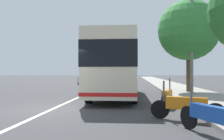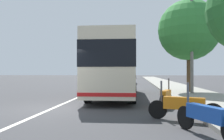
{
  "view_description": "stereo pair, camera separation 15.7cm",
  "coord_description": "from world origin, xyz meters",
  "px_view_note": "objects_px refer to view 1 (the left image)",
  "views": [
    {
      "loc": [
        -9.35,
        -3.37,
        1.53
      ],
      "look_at": [
        6.46,
        -1.87,
        1.69
      ],
      "focal_mm": 36.83,
      "sensor_mm": 36.0,
      "label": 1
    },
    {
      "loc": [
        -9.34,
        -3.52,
        1.53
      ],
      "look_at": [
        6.46,
        -1.87,
        1.69
      ],
      "focal_mm": 36.83,
      "sensor_mm": 36.0,
      "label": 2
    }
  ],
  "objects_px": {
    "coach_bus": "(115,65)",
    "motorcycle_by_tree": "(186,106)",
    "car_oncoming": "(100,76)",
    "motorcycle_far_end": "(167,97)",
    "car_far_distant": "(127,79)",
    "car_behind_bus": "(130,76)",
    "roadside_tree_mid_block": "(188,30)",
    "car_ahead_same_lane": "(88,79)",
    "motorcycle_nearest_curb": "(210,117)",
    "utility_pole": "(192,31)"
  },
  "relations": [
    {
      "from": "car_ahead_same_lane",
      "to": "car_behind_bus",
      "type": "relative_size",
      "value": 0.89
    },
    {
      "from": "motorcycle_by_tree",
      "to": "roadside_tree_mid_block",
      "type": "bearing_deg",
      "value": -84.15
    },
    {
      "from": "utility_pole",
      "to": "car_oncoming",
      "type": "bearing_deg",
      "value": 20.81
    },
    {
      "from": "motorcycle_by_tree",
      "to": "car_ahead_same_lane",
      "type": "xyz_separation_m",
      "value": [
        22.83,
        7.8,
        0.22
      ]
    },
    {
      "from": "coach_bus",
      "to": "motorcycle_far_end",
      "type": "xyz_separation_m",
      "value": [
        -4.35,
        -2.6,
        -1.5
      ]
    },
    {
      "from": "motorcycle_by_tree",
      "to": "utility_pole",
      "type": "distance_m",
      "value": 9.42
    },
    {
      "from": "motorcycle_far_end",
      "to": "car_far_distant",
      "type": "relative_size",
      "value": 0.45
    },
    {
      "from": "coach_bus",
      "to": "car_ahead_same_lane",
      "type": "distance_m",
      "value": 16.58
    },
    {
      "from": "coach_bus",
      "to": "motorcycle_far_end",
      "type": "distance_m",
      "value": 5.28
    },
    {
      "from": "roadside_tree_mid_block",
      "to": "car_behind_bus",
      "type": "bearing_deg",
      "value": 6.46
    },
    {
      "from": "car_far_distant",
      "to": "car_behind_bus",
      "type": "distance_m",
      "value": 28.28
    },
    {
      "from": "car_behind_bus",
      "to": "motorcycle_far_end",
      "type": "bearing_deg",
      "value": 179.51
    },
    {
      "from": "motorcycle_by_tree",
      "to": "car_far_distant",
      "type": "xyz_separation_m",
      "value": [
        23.42,
        2.52,
        0.19
      ]
    },
    {
      "from": "motorcycle_far_end",
      "to": "utility_pole",
      "type": "bearing_deg",
      "value": -3.67
    },
    {
      "from": "car_far_distant",
      "to": "motorcycle_nearest_curb",
      "type": "bearing_deg",
      "value": -173.01
    },
    {
      "from": "motorcycle_nearest_curb",
      "to": "car_oncoming",
      "type": "xyz_separation_m",
      "value": [
        37.03,
        8.18,
        0.27
      ]
    },
    {
      "from": "motorcycle_nearest_curb",
      "to": "car_oncoming",
      "type": "distance_m",
      "value": 37.92
    },
    {
      "from": "utility_pole",
      "to": "roadside_tree_mid_block",
      "type": "bearing_deg",
      "value": -3.46
    },
    {
      "from": "utility_pole",
      "to": "motorcycle_nearest_curb",
      "type": "bearing_deg",
      "value": 168.47
    },
    {
      "from": "motorcycle_nearest_curb",
      "to": "car_oncoming",
      "type": "height_order",
      "value": "car_oncoming"
    },
    {
      "from": "motorcycle_by_tree",
      "to": "utility_pole",
      "type": "height_order",
      "value": "utility_pole"
    },
    {
      "from": "motorcycle_far_end",
      "to": "car_oncoming",
      "type": "bearing_deg",
      "value": 33.2
    },
    {
      "from": "car_ahead_same_lane",
      "to": "car_behind_bus",
      "type": "xyz_separation_m",
      "value": [
        28.87,
        -5.32,
        -0.02
      ]
    },
    {
      "from": "motorcycle_by_tree",
      "to": "car_oncoming",
      "type": "relative_size",
      "value": 0.52
    },
    {
      "from": "car_oncoming",
      "to": "motorcycle_far_end",
      "type": "bearing_deg",
      "value": 16.56
    },
    {
      "from": "coach_bus",
      "to": "motorcycle_by_tree",
      "type": "xyz_separation_m",
      "value": [
        -7.07,
        -2.8,
        -1.49
      ]
    },
    {
      "from": "car_ahead_same_lane",
      "to": "utility_pole",
      "type": "distance_m",
      "value": 17.99
    },
    {
      "from": "motorcycle_far_end",
      "to": "car_behind_bus",
      "type": "bearing_deg",
      "value": 22.34
    },
    {
      "from": "motorcycle_by_tree",
      "to": "car_behind_bus",
      "type": "relative_size",
      "value": 0.47
    },
    {
      "from": "car_far_distant",
      "to": "car_oncoming",
      "type": "xyz_separation_m",
      "value": [
        11.84,
        5.5,
        0.08
      ]
    },
    {
      "from": "car_far_distant",
      "to": "utility_pole",
      "type": "relative_size",
      "value": 0.51
    },
    {
      "from": "car_ahead_same_lane",
      "to": "utility_pole",
      "type": "height_order",
      "value": "utility_pole"
    },
    {
      "from": "motorcycle_far_end",
      "to": "utility_pole",
      "type": "relative_size",
      "value": 0.23
    },
    {
      "from": "car_ahead_same_lane",
      "to": "roadside_tree_mid_block",
      "type": "distance_m",
      "value": 17.09
    },
    {
      "from": "motorcycle_nearest_curb",
      "to": "utility_pole",
      "type": "distance_m",
      "value": 10.99
    },
    {
      "from": "car_far_distant",
      "to": "utility_pole",
      "type": "bearing_deg",
      "value": -161.66
    },
    {
      "from": "car_far_distant",
      "to": "roadside_tree_mid_block",
      "type": "distance_m",
      "value": 15.15
    },
    {
      "from": "motorcycle_far_end",
      "to": "car_oncoming",
      "type": "distance_m",
      "value": 33.46
    },
    {
      "from": "car_oncoming",
      "to": "utility_pole",
      "type": "relative_size",
      "value": 0.49
    },
    {
      "from": "motorcycle_far_end",
      "to": "roadside_tree_mid_block",
      "type": "xyz_separation_m",
      "value": [
        6.86,
        -2.49,
        4.11
      ]
    },
    {
      "from": "car_oncoming",
      "to": "car_behind_bus",
      "type": "xyz_separation_m",
      "value": [
        16.44,
        -5.54,
        -0.07
      ]
    },
    {
      "from": "car_oncoming",
      "to": "utility_pole",
      "type": "height_order",
      "value": "utility_pole"
    },
    {
      "from": "car_far_distant",
      "to": "car_ahead_same_lane",
      "type": "distance_m",
      "value": 5.31
    },
    {
      "from": "coach_bus",
      "to": "motorcycle_far_end",
      "type": "bearing_deg",
      "value": -150.01
    },
    {
      "from": "coach_bus",
      "to": "car_oncoming",
      "type": "relative_size",
      "value": 2.41
    },
    {
      "from": "coach_bus",
      "to": "car_behind_bus",
      "type": "height_order",
      "value": "coach_bus"
    },
    {
      "from": "motorcycle_far_end",
      "to": "roadside_tree_mid_block",
      "type": "distance_m",
      "value": 8.38
    },
    {
      "from": "car_behind_bus",
      "to": "roadside_tree_mid_block",
      "type": "distance_m",
      "value": 42.55
    },
    {
      "from": "motorcycle_by_tree",
      "to": "car_oncoming",
      "type": "height_order",
      "value": "car_oncoming"
    },
    {
      "from": "motorcycle_by_tree",
      "to": "car_behind_bus",
      "type": "xyz_separation_m",
      "value": [
        51.69,
        2.48,
        0.2
      ]
    }
  ]
}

